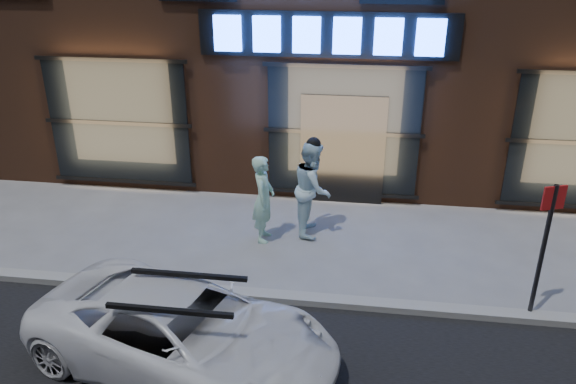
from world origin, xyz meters
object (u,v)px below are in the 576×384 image
(white_suv, at_px, (183,332))
(sign_post, at_px, (545,241))
(man_cap, at_px, (313,188))
(man_bowtie, at_px, (263,199))

(white_suv, bearing_deg, sign_post, -53.34)
(sign_post, bearing_deg, man_cap, 126.58)
(man_bowtie, height_order, man_cap, man_cap)
(sign_post, bearing_deg, white_suv, 179.74)
(man_bowtie, bearing_deg, man_cap, -65.11)
(man_bowtie, bearing_deg, white_suv, 172.42)
(man_cap, distance_m, sign_post, 4.30)
(white_suv, relative_size, sign_post, 1.89)
(man_bowtie, xyz_separation_m, man_cap, (0.89, 0.44, 0.09))
(man_bowtie, height_order, white_suv, man_bowtie)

